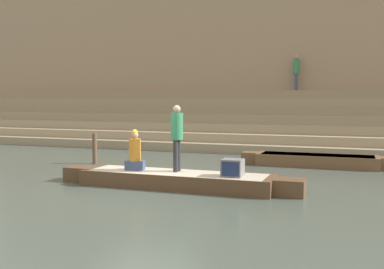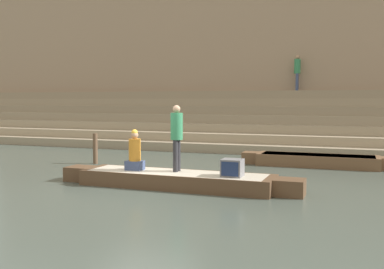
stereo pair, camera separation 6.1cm
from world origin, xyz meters
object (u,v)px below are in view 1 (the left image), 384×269
Objects in this scene: person_standing at (177,133)px; moored_boat_shore at (317,160)px; person_rowing at (135,153)px; tv_set at (233,168)px; mooring_post at (95,149)px; person_on_steps at (296,70)px; rowboat_main at (176,179)px.

person_standing reaches higher than moored_boat_shore.
person_standing is 6.03m from moored_boat_shore.
moored_boat_shore is at bearing 43.36° from person_rowing.
tv_set is 5.49m from moored_boat_shore.
person_standing reaches higher than mooring_post.
moored_boat_shore is at bearing -173.87° from person_on_steps.
person_on_steps reaches higher than person_rowing.
person_rowing is at bearing 177.66° from person_standing.
person_on_steps is (5.91, 8.92, 3.21)m from mooring_post.
mooring_post reaches higher than moored_boat_shore.
person_standing is at bearing -126.81° from moored_boat_shore.
tv_set is at bearing 173.03° from person_on_steps.
person_on_steps is (2.72, 11.98, 2.91)m from person_rowing.
rowboat_main is at bearing -34.78° from mooring_post.
person_standing is 1.78m from tv_set.
moored_boat_shore is 2.98× the size of person_on_steps.
person_standing is 1.29m from person_rowing.
person_rowing is 4.43m from mooring_post.
rowboat_main is 5.99× the size of person_rowing.
person_standing is 0.34× the size of moored_boat_shore.
rowboat_main is at bearing -86.69° from person_standing.
rowboat_main is at bearing -125.86° from moored_boat_shore.
person_standing reaches higher than rowboat_main.
moored_boat_shore is 7.85m from person_on_steps.
tv_set is 0.46× the size of mooring_post.
person_rowing is at bearing -43.84° from mooring_post.
moored_boat_shore reaches higher than rowboat_main.
person_on_steps is (1.57, 11.82, 2.34)m from person_standing.
person_standing is 5.30m from mooring_post.
person_rowing is 1.00× the size of mooring_post.
mooring_post is (-3.19, 3.06, -0.30)m from person_rowing.
rowboat_main is 1.27× the size of moored_boat_shore.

